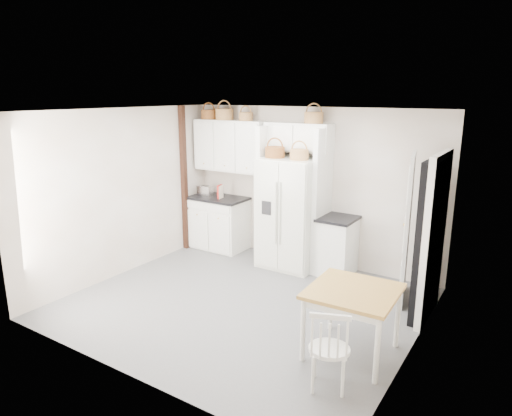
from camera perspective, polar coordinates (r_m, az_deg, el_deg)
The scene contains 28 objects.
floor at distance 6.43m, azimuth -1.61°, elevation -11.80°, with size 4.50×4.50×0.00m, color #525254.
ceiling at distance 5.78m, azimuth -1.79°, elevation 12.04°, with size 4.50×4.50×0.00m, color white.
wall_back at distance 7.66m, azimuth 6.79°, elevation 2.70°, with size 4.50×4.50×0.00m, color tan.
wall_left at distance 7.44m, azimuth -16.15°, elevation 1.89°, with size 4.00×4.00×0.00m, color tan.
wall_right at distance 5.10m, azimuth 19.72°, elevation -3.99°, with size 4.00×4.00×0.00m, color tan.
refrigerator at distance 7.47m, azimuth 4.32°, elevation -0.65°, with size 0.94×0.75×1.81m, color silver.
base_cab_left at distance 8.48m, azimuth -4.60°, elevation -1.94°, with size 1.00×0.63×0.93m, color silver.
base_cab_right at distance 7.36m, azimuth 10.10°, elevation -4.81°, with size 0.51×0.61×0.89m, color silver.
dining_table at distance 5.25m, azimuth 11.87°, elevation -13.74°, with size 0.92×0.92×0.77m, color #9D672A.
windsor_chair at distance 4.67m, azimuth 9.15°, elevation -17.03°, with size 0.40×0.37×0.82m, color silver.
counter_left at distance 8.35m, azimuth -4.66°, elevation 1.25°, with size 1.04×0.67×0.04m, color black.
counter_right at distance 7.23m, azimuth 10.26°, elevation -1.32°, with size 0.55×0.65×0.04m, color black.
toaster at distance 8.46m, azimuth -6.39°, elevation 2.16°, with size 0.27×0.15×0.19m, color silver.
cookbook_red at distance 8.21m, azimuth -4.54°, elevation 2.05°, with size 0.04×0.16×0.25m, color #A61912.
cookbook_cream at distance 8.20m, azimuth -4.48°, elevation 2.01°, with size 0.03×0.16×0.23m, color #F6DFC4.
basket_upper_a at distance 8.43m, azimuth -5.91°, elevation 11.54°, with size 0.29×0.29×0.17m, color #5B2D16.
basket_upper_b at distance 8.22m, azimuth -3.98°, elevation 11.61°, with size 0.33×0.33×0.19m, color #9A6230.
basket_upper_c at distance 7.96m, azimuth -1.29°, elevation 11.37°, with size 0.25×0.25×0.14m, color #9A6230.
basket_bridge_b at distance 7.32m, azimuth 7.22°, elevation 11.13°, with size 0.31×0.31×0.17m, color #9A6230.
basket_fridge_a at distance 7.31m, azimuth 2.37°, elevation 6.98°, with size 0.32×0.32×0.17m, color #5B2D16.
basket_fridge_b at distance 7.10m, azimuth 5.42°, elevation 6.67°, with size 0.30×0.30×0.16m, color #9A6230.
upper_cabinet at distance 8.18m, azimuth -3.18°, elevation 7.77°, with size 1.40×0.34×0.90m, color silver.
bridge_cabinet at distance 7.45m, azimuth 5.35°, elevation 8.83°, with size 1.12×0.34×0.45m, color silver.
fridge_panel_left at distance 7.74m, azimuth 1.38°, elevation 1.78°, with size 0.08×0.60×2.30m, color silver.
fridge_panel_right at distance 7.28m, azimuth 8.26°, elevation 0.82°, with size 0.08×0.60×2.30m, color silver.
trim_post at distance 8.34m, azimuth -8.97°, elevation 3.57°, with size 0.09×0.09×2.60m, color black.
doorway_void at distance 6.13m, azimuth 20.88°, elevation -3.75°, with size 0.18×0.85×2.05m, color black.
door_slab at distance 6.52m, azimuth 18.43°, elevation -2.50°, with size 0.80×0.04×2.05m, color white.
Camera 1 is at (3.27, -4.76, 2.82)m, focal length 32.00 mm.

